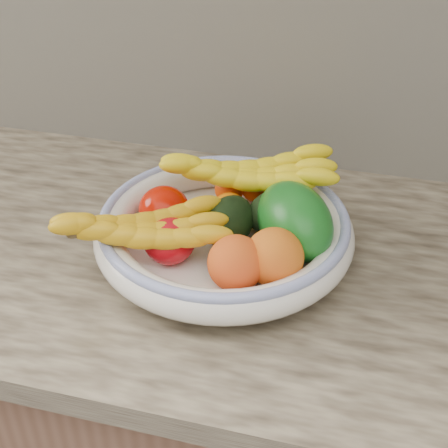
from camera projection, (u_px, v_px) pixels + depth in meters
kitchen_counter at (227, 422)px, 1.23m from camera, size 2.44×0.66×1.40m
fruit_bowl at (224, 230)px, 0.94m from camera, size 0.39×0.39×0.08m
clementine_back_left at (229, 189)px, 1.02m from camera, size 0.05×0.05×0.04m
clementine_back_right at (256, 189)px, 1.03m from camera, size 0.06×0.06×0.04m
clementine_back_mid at (229, 209)px, 0.98m from camera, size 0.07×0.07×0.05m
tomato_left at (164, 209)px, 0.96m from camera, size 0.09×0.09×0.07m
tomato_near_left at (169, 241)px, 0.89m from camera, size 0.09×0.09×0.07m
avocado_center at (229, 222)px, 0.93m from camera, size 0.08×0.11×0.07m
avocado_right at (273, 211)px, 0.95m from camera, size 0.10×0.11×0.06m
green_mango at (294, 221)px, 0.91m from camera, size 0.19×0.20×0.13m
peach_front at (236, 263)px, 0.84m from camera, size 0.10×0.10×0.08m
peach_right at (274, 257)px, 0.85m from camera, size 0.09×0.09×0.08m
banana_bunch_back at (248, 178)px, 0.99m from camera, size 0.31×0.18×0.08m
banana_bunch_front at (142, 233)px, 0.87m from camera, size 0.28×0.21×0.07m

